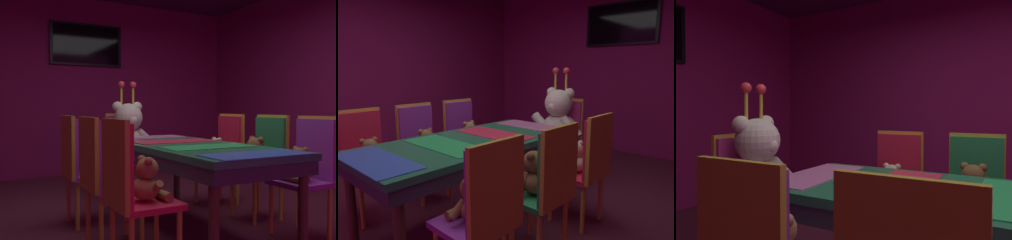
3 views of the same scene
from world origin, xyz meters
The scene contains 19 objects.
ground_plane centered at (0.00, 0.00, 0.00)m, with size 7.90×7.90×0.00m, color #591E33.
wall_back centered at (0.00, 3.20, 1.40)m, with size 5.20×0.12×2.80m, color #8C1959.
wall_left centered at (-2.60, 0.00, 1.40)m, with size 0.12×6.40×2.80m, color #8C1959.
banquet_table centered at (0.00, 0.00, 0.65)m, with size 0.90×2.02×0.75m.
chair_left_0 centered at (-0.83, -0.60, 0.60)m, with size 0.42×0.41×0.98m.
teddy_left_0 centered at (-0.69, -0.60, 0.58)m, with size 0.24×0.30×0.29m.
chair_left_1 centered at (-0.82, -0.03, 0.60)m, with size 0.42×0.41×0.98m.
teddy_left_1 centered at (-0.68, -0.03, 0.58)m, with size 0.23×0.30×0.29m.
chair_left_2 centered at (-0.84, 0.57, 0.60)m, with size 0.42×0.41×0.98m.
teddy_left_2 centered at (-0.69, 0.57, 0.58)m, with size 0.23×0.30×0.29m.
chair_right_0 centered at (0.82, -0.59, 0.60)m, with size 0.42×0.41×0.98m.
teddy_right_0 centered at (0.67, -0.59, 0.58)m, with size 0.23×0.30×0.28m.
chair_right_1 centered at (0.85, -0.03, 0.60)m, with size 0.42×0.41×0.98m.
teddy_right_1 centered at (0.70, -0.03, 0.60)m, with size 0.27×0.34×0.32m.
chair_right_2 centered at (0.83, 0.59, 0.60)m, with size 0.42×0.41×0.98m.
teddy_right_2 centered at (0.69, 0.59, 0.58)m, with size 0.22×0.29×0.27m.
throne_chair centered at (0.00, 1.54, 0.60)m, with size 0.41×0.42×0.98m.
king_teddy_bear centered at (0.00, 1.37, 0.75)m, with size 0.71×0.55×0.91m.
wall_tv centered at (0.00, 3.11, 2.05)m, with size 1.14×0.06×0.66m.
Camera 2 is at (1.95, -1.66, 1.35)m, focal length 31.67 mm.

